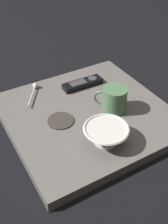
# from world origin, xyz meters

# --- Properties ---
(ground_plane) EXTENTS (6.00, 6.00, 0.00)m
(ground_plane) POSITION_xyz_m (0.00, 0.00, 0.00)
(ground_plane) COLOR black
(table) EXTENTS (0.58, 0.56, 0.04)m
(table) POSITION_xyz_m (0.00, 0.00, 0.02)
(table) COLOR #5B5651
(table) RESTS_ON ground
(cereal_bowl) EXTENTS (0.15, 0.15, 0.06)m
(cereal_bowl) POSITION_xyz_m (-0.03, -0.17, 0.08)
(cereal_bowl) COLOR beige
(cereal_bowl) RESTS_ON table
(coffee_mug) EXTENTS (0.11, 0.10, 0.09)m
(coffee_mug) POSITION_xyz_m (0.09, -0.04, 0.09)
(coffee_mug) COLOR #4C724C
(coffee_mug) RESTS_ON table
(teaspoon) EXTENTS (0.09, 0.13, 0.02)m
(teaspoon) POSITION_xyz_m (-0.12, 0.22, 0.05)
(teaspoon) COLOR silver
(teaspoon) RESTS_ON table
(tv_remote_near) EXTENTS (0.17, 0.05, 0.02)m
(tv_remote_near) POSITION_xyz_m (0.07, 0.16, 0.05)
(tv_remote_near) COLOR black
(tv_remote_near) RESTS_ON table
(drink_coaster) EXTENTS (0.09, 0.09, 0.01)m
(drink_coaster) POSITION_xyz_m (-0.11, -0.00, 0.04)
(drink_coaster) COLOR #332D28
(drink_coaster) RESTS_ON table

